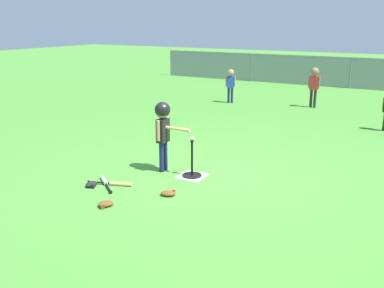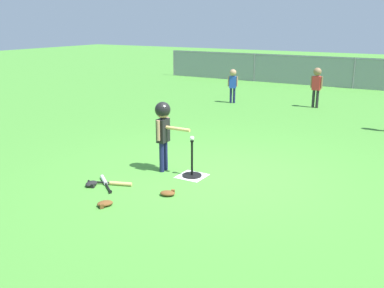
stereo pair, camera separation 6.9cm
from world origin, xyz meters
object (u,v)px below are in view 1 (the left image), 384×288
(batter_child, at_px, (163,122))
(glove_tossed_aside, at_px, (106,204))
(spare_bat_wood, at_px, (116,184))
(glove_by_plate, at_px, (168,193))
(fielder_deep_center, at_px, (231,81))
(batting_tee, at_px, (192,171))
(glove_near_bats, at_px, (92,184))
(baseball_on_tee, at_px, (192,138))
(spare_bat_silver, at_px, (105,182))
(fielder_near_right, at_px, (314,82))

(batter_child, xyz_separation_m, glove_tossed_aside, (0.12, -1.63, -0.81))
(spare_bat_wood, bearing_deg, glove_tossed_aside, -61.17)
(glove_by_plate, bearing_deg, fielder_deep_center, 108.39)
(fielder_deep_center, bearing_deg, glove_tossed_aside, -76.89)
(batting_tee, relative_size, glove_tossed_aside, 2.24)
(batting_tee, xyz_separation_m, glove_near_bats, (-1.12, -1.17, -0.06))
(batting_tee, height_order, baseball_on_tee, baseball_on_tee)
(glove_near_bats, bearing_deg, spare_bat_silver, 62.03)
(fielder_near_right, height_order, glove_tossed_aside, fielder_near_right)
(glove_near_bats, bearing_deg, fielder_deep_center, 98.84)
(fielder_deep_center, xyz_separation_m, fielder_near_right, (2.41, 0.55, 0.08))
(spare_bat_silver, bearing_deg, fielder_near_right, 81.67)
(spare_bat_wood, distance_m, glove_by_plate, 0.92)
(batting_tee, height_order, glove_by_plate, batting_tee)
(glove_by_plate, bearing_deg, fielder_near_right, 89.84)
(baseball_on_tee, distance_m, fielder_near_right, 6.86)
(spare_bat_silver, relative_size, glove_near_bats, 2.45)
(fielder_near_right, relative_size, spare_bat_wood, 1.68)
(glove_near_bats, height_order, glove_tossed_aside, same)
(batting_tee, bearing_deg, glove_by_plate, -82.83)
(glove_by_plate, height_order, glove_near_bats, same)
(batter_child, distance_m, glove_by_plate, 1.36)
(baseball_on_tee, xyz_separation_m, fielder_near_right, (0.13, 6.86, 0.10))
(fielder_deep_center, xyz_separation_m, glove_near_bats, (1.16, -7.48, -0.63))
(baseball_on_tee, xyz_separation_m, glove_by_plate, (0.11, -0.89, -0.61))
(baseball_on_tee, xyz_separation_m, glove_near_bats, (-1.12, -1.17, -0.61))
(batting_tee, xyz_separation_m, spare_bat_silver, (-1.02, -0.98, -0.06))
(fielder_near_right, bearing_deg, batter_child, -95.63)
(spare_bat_silver, distance_m, glove_tossed_aside, 0.88)
(fielder_deep_center, bearing_deg, spare_bat_silver, -80.16)
(spare_bat_wood, bearing_deg, fielder_deep_center, 101.47)
(fielder_near_right, relative_size, glove_by_plate, 4.46)
(spare_bat_silver, distance_m, glove_near_bats, 0.22)
(batting_tee, height_order, glove_tossed_aside, batting_tee)
(fielder_near_right, distance_m, spare_bat_silver, 7.96)
(baseball_on_tee, bearing_deg, fielder_deep_center, 109.87)
(batter_child, bearing_deg, glove_tossed_aside, -85.90)
(spare_bat_silver, height_order, glove_by_plate, glove_by_plate)
(spare_bat_silver, xyz_separation_m, spare_bat_wood, (0.21, 0.03, 0.00))
(batting_tee, bearing_deg, spare_bat_wood, -130.24)
(fielder_deep_center, xyz_separation_m, spare_bat_wood, (1.47, -7.26, -0.64))
(batting_tee, bearing_deg, baseball_on_tee, -153.43)
(batter_child, height_order, spare_bat_silver, batter_child)
(glove_by_plate, xyz_separation_m, glove_tossed_aside, (-0.54, -0.75, 0.00))
(batter_child, height_order, glove_near_bats, batter_child)
(baseball_on_tee, relative_size, fielder_deep_center, 0.07)
(baseball_on_tee, height_order, glove_tossed_aside, baseball_on_tee)
(batting_tee, relative_size, spare_bat_wood, 0.88)
(baseball_on_tee, distance_m, glove_near_bats, 1.73)
(fielder_deep_center, relative_size, spare_bat_silver, 1.75)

